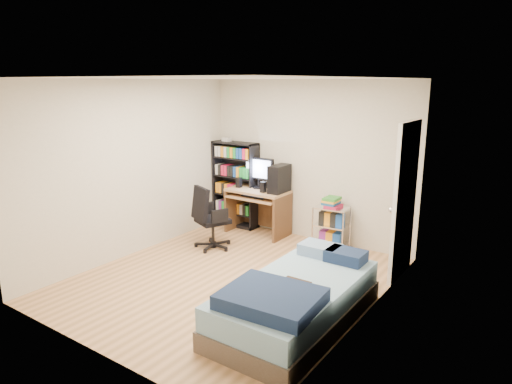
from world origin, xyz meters
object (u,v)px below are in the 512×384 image
Objects in this scene: computer_desk at (265,194)px; office_chair at (210,228)px; media_shelf at (235,183)px; bed at (296,300)px.

office_chair is (-0.30, -1.02, -0.37)m from computer_desk.
media_shelf is at bearing 131.47° from office_chair.
media_shelf is 1.22× the size of computer_desk.
computer_desk is at bearing 130.05° from bed.
media_shelf is 3.48m from bed.
bed is at bearing -49.95° from computer_desk.
media_shelf is 0.74× the size of bed.
computer_desk is at bearing 96.88° from office_chair.
media_shelf reaches higher than office_chair.
media_shelf is 1.59× the size of office_chair.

